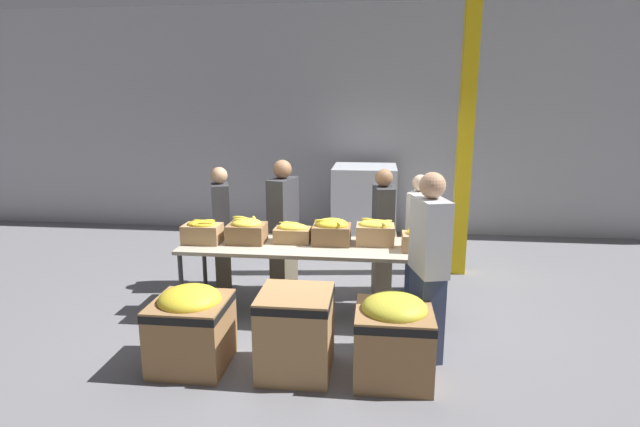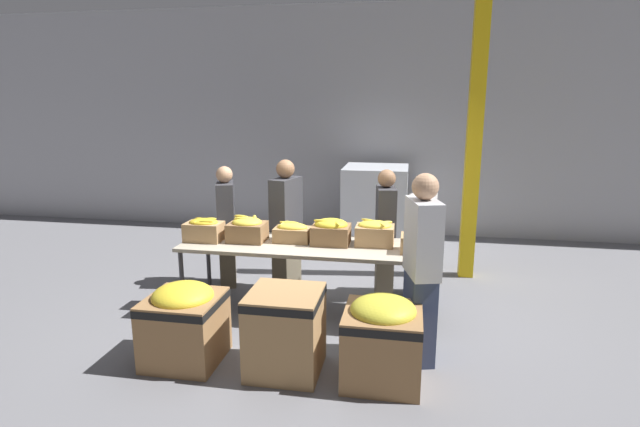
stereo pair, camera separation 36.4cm
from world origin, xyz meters
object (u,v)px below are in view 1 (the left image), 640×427
object	(u,v)px
sorting_table	(309,249)
banana_box_3	(332,231)
banana_box_0	(202,231)
donation_bin_2	(393,335)
donation_bin_0	(191,325)
banana_box_4	(375,232)
volunteer_3	(418,236)
banana_box_1	(247,230)
pallet_stack_0	(364,206)
volunteer_4	(221,229)
volunteer_0	(283,228)
donation_bin_1	(296,330)
volunteer_2	(382,234)
banana_box_5	(420,240)
support_pillar	(466,129)
banana_box_2	(292,233)
volunteer_1	(428,268)

from	to	relation	value
sorting_table	banana_box_3	bearing A→B (deg)	16.13
banana_box_0	donation_bin_2	size ratio (longest dim) A/B	0.54
donation_bin_0	banana_box_0	bearing A→B (deg)	103.54
banana_box_4	banana_box_3	bearing A→B (deg)	-175.66
volunteer_3	sorting_table	bearing A→B (deg)	-36.17
banana_box_1	pallet_stack_0	xyz separation A→B (m)	(1.24, 2.90, -0.31)
banana_box_4	volunteer_4	xyz separation A→B (m)	(-1.95, 0.61, -0.18)
volunteer_0	volunteer_4	distance (m)	0.83
volunteer_3	donation_bin_1	distance (m)	2.37
volunteer_3	donation_bin_1	bearing A→B (deg)	-8.73
volunteer_2	banana_box_5	bearing A→B (deg)	19.96
volunteer_0	support_pillar	size ratio (longest dim) A/B	0.42
banana_box_0	banana_box_4	distance (m)	1.93
banana_box_4	donation_bin_1	world-z (taller)	banana_box_4
sorting_table	donation_bin_2	world-z (taller)	sorting_table
banana_box_0	donation_bin_1	xyz separation A→B (m)	(1.24, -1.18, -0.55)
banana_box_2	sorting_table	bearing A→B (deg)	-21.74
volunteer_4	pallet_stack_0	xyz separation A→B (m)	(1.75, 2.20, -0.13)
banana_box_3	banana_box_5	distance (m)	0.97
volunteer_4	banana_box_3	bearing A→B (deg)	47.55
volunteer_1	donation_bin_2	size ratio (longest dim) A/B	2.32
donation_bin_0	pallet_stack_0	xyz separation A→B (m)	(1.44, 4.15, 0.25)
banana_box_1	volunteer_0	world-z (taller)	volunteer_0
sorting_table	volunteer_2	bearing A→B (deg)	38.60
donation_bin_2	volunteer_3	bearing A→B (deg)	80.25
banana_box_3	pallet_stack_0	bearing A→B (deg)	84.25
banana_box_4	banana_box_5	distance (m)	0.51
support_pillar	banana_box_5	bearing A→B (deg)	-111.81
pallet_stack_0	donation_bin_0	bearing A→B (deg)	-109.10
banana_box_5	volunteer_1	bearing A→B (deg)	-88.85
donation_bin_0	donation_bin_1	world-z (taller)	donation_bin_0
banana_box_4	donation_bin_1	distance (m)	1.61
pallet_stack_0	banana_box_2	bearing A→B (deg)	-104.45
volunteer_0	volunteer_1	bearing A→B (deg)	63.94
volunteer_0	volunteer_4	world-z (taller)	volunteer_0
banana_box_3	banana_box_2	bearing A→B (deg)	178.51
banana_box_4	volunteer_3	distance (m)	0.87
banana_box_2	volunteer_0	xyz separation A→B (m)	(-0.20, 0.53, -0.09)
donation_bin_2	volunteer_2	bearing A→B (deg)	92.78
donation_bin_1	support_pillar	size ratio (longest dim) A/B	0.19
sorting_table	banana_box_1	world-z (taller)	banana_box_1
banana_box_5	donation_bin_2	distance (m)	1.32
banana_box_2	banana_box_0	bearing A→B (deg)	-171.71
sorting_table	banana_box_1	xyz separation A→B (m)	(-0.71, 0.01, 0.19)
banana_box_2	donation_bin_2	bearing A→B (deg)	-50.14
banana_box_4	volunteer_2	distance (m)	0.57
banana_box_0	volunteer_0	bearing A→B (deg)	40.63
banana_box_4	volunteer_2	size ratio (longest dim) A/B	0.26
volunteer_2	pallet_stack_0	distance (m)	2.29
volunteer_1	banana_box_0	bearing A→B (deg)	58.03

